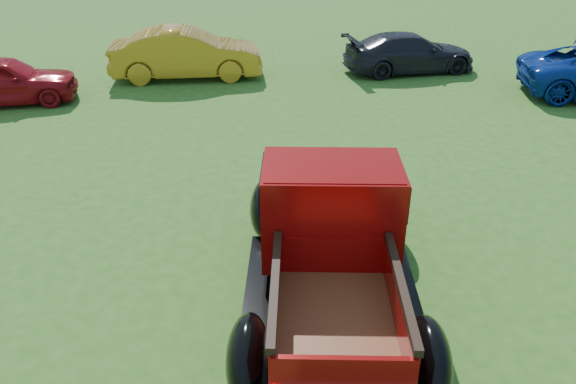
# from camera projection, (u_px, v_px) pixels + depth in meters

# --- Properties ---
(ground) EXTENTS (120.00, 120.00, 0.00)m
(ground) POSITION_uv_depth(u_px,v_px,m) (327.00, 262.00, 8.52)
(ground) COLOR #2B5518
(ground) RESTS_ON ground
(pickup_truck) EXTENTS (2.61, 5.19, 1.89)m
(pickup_truck) POSITION_uv_depth(u_px,v_px,m) (330.00, 230.00, 7.64)
(pickup_truck) COLOR black
(pickup_truck) RESTS_ON ground
(show_car_red) EXTENTS (3.89, 2.13, 1.25)m
(show_car_red) POSITION_uv_depth(u_px,v_px,m) (3.00, 80.00, 14.69)
(show_car_red) COLOR maroon
(show_car_red) RESTS_ON ground
(show_car_yellow) EXTENTS (4.55, 1.90, 1.46)m
(show_car_yellow) POSITION_uv_depth(u_px,v_px,m) (186.00, 54.00, 16.72)
(show_car_yellow) COLOR #C3831A
(show_car_yellow) RESTS_ON ground
(show_car_grey) EXTENTS (4.32, 2.39, 1.18)m
(show_car_grey) POSITION_uv_depth(u_px,v_px,m) (410.00, 53.00, 17.37)
(show_car_grey) COLOR black
(show_car_grey) RESTS_ON ground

